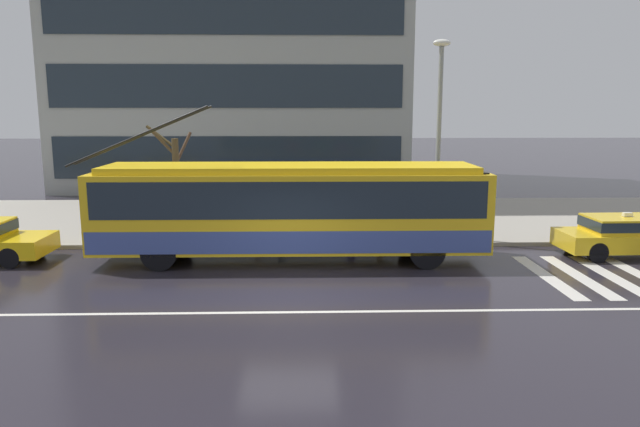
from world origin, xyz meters
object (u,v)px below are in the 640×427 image
at_px(pedestrian_approaching_curb, 283,187).
at_px(street_tree_bare, 175,174).
at_px(taxi_ahead_of_bus, 629,234).
at_px(pedestrian_at_shelter, 382,191).
at_px(trolleybus, 291,208).
at_px(street_lamp, 439,123).
at_px(pedestrian_walking_past, 349,193).
at_px(pedestrian_waiting_by_pole, 256,206).

height_order(pedestrian_approaching_curb, street_tree_bare, street_tree_bare).
xyz_separation_m(taxi_ahead_of_bus, pedestrian_at_shelter, (-7.50, 2.86, 0.99)).
distance_m(trolleybus, street_lamp, 6.24).
distance_m(pedestrian_at_shelter, street_tree_bare, 7.99).
bearing_deg(pedestrian_at_shelter, street_lamp, -14.94).
bearing_deg(pedestrian_walking_past, pedestrian_at_shelter, 28.05).
height_order(taxi_ahead_of_bus, pedestrian_walking_past, pedestrian_walking_past).
height_order(pedestrian_walking_past, pedestrian_waiting_by_pole, pedestrian_walking_past).
bearing_deg(street_lamp, pedestrian_walking_past, -176.69).
relative_size(trolleybus, street_lamp, 1.84).
relative_size(pedestrian_approaching_curb, pedestrian_waiting_by_pole, 1.23).
bearing_deg(pedestrian_walking_past, street_tree_bare, 159.01).
height_order(taxi_ahead_of_bus, pedestrian_waiting_by_pole, pedestrian_waiting_by_pole).
bearing_deg(pedestrian_waiting_by_pole, pedestrian_walking_past, -16.40).
bearing_deg(taxi_ahead_of_bus, street_tree_bare, 162.96).
bearing_deg(pedestrian_approaching_curb, street_lamp, -13.32).
xyz_separation_m(trolleybus, taxi_ahead_of_bus, (10.72, 0.27, -0.92)).
relative_size(trolleybus, taxi_ahead_of_bus, 2.79).
bearing_deg(pedestrian_approaching_curb, taxi_ahead_of_bus, -18.23).
relative_size(trolleybus, street_tree_bare, 3.24).
height_order(trolleybus, pedestrian_at_shelter, trolleybus).
height_order(trolleybus, street_tree_bare, trolleybus).
bearing_deg(street_tree_bare, trolleybus, -47.39).
xyz_separation_m(trolleybus, street_tree_bare, (-4.55, 4.95, 0.51)).
relative_size(pedestrian_waiting_by_pole, street_tree_bare, 0.43).
height_order(taxi_ahead_of_bus, street_lamp, street_lamp).
xyz_separation_m(taxi_ahead_of_bus, pedestrian_approaching_curb, (-11.10, 3.66, 1.08)).
distance_m(pedestrian_at_shelter, street_lamp, 3.11).
relative_size(pedestrian_at_shelter, pedestrian_approaching_curb, 0.95).
distance_m(pedestrian_at_shelter, pedestrian_approaching_curb, 3.69).
height_order(pedestrian_walking_past, street_tree_bare, street_tree_bare).
bearing_deg(trolleybus, street_lamp, 27.46).
height_order(pedestrian_walking_past, street_lamp, street_lamp).
distance_m(taxi_ahead_of_bus, street_tree_bare, 16.03).
relative_size(street_lamp, street_tree_bare, 1.76).
distance_m(pedestrian_walking_past, street_tree_bare, 6.98).
bearing_deg(taxi_ahead_of_bus, pedestrian_waiting_by_pole, 165.34).
xyz_separation_m(taxi_ahead_of_bus, street_tree_bare, (-15.27, 4.68, 1.43)).
distance_m(pedestrian_approaching_curb, street_lamp, 6.08).
bearing_deg(pedestrian_approaching_curb, pedestrian_at_shelter, -12.48).
bearing_deg(pedestrian_waiting_by_pole, street_tree_bare, 154.61).
height_order(street_lamp, street_tree_bare, street_lamp).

